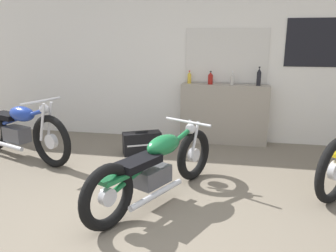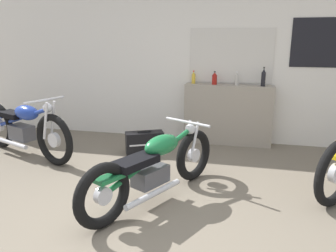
{
  "view_description": "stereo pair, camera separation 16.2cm",
  "coord_description": "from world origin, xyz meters",
  "px_view_note": "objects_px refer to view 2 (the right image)",
  "views": [
    {
      "loc": [
        0.82,
        -2.45,
        1.74
      ],
      "look_at": [
        0.09,
        1.41,
        0.7
      ],
      "focal_mm": 35.0,
      "sensor_mm": 36.0,
      "label": 1
    },
    {
      "loc": [
        0.98,
        -2.41,
        1.74
      ],
      "look_at": [
        0.09,
        1.41,
        0.7
      ],
      "focal_mm": 35.0,
      "sensor_mm": 36.0,
      "label": 2
    }
  ],
  "objects_px": {
    "bottle_leftmost": "(193,78)",
    "bottle_left_center": "(215,79)",
    "bottle_right_center": "(263,78)",
    "motorcycle_green": "(155,167)",
    "bottle_center": "(237,79)",
    "motorcycle_blue": "(24,128)",
    "hard_case_black": "(145,143)"
  },
  "relations": [
    {
      "from": "bottle_leftmost",
      "to": "motorcycle_blue",
      "type": "height_order",
      "value": "bottle_leftmost"
    },
    {
      "from": "bottle_center",
      "to": "hard_case_black",
      "type": "bearing_deg",
      "value": -149.3
    },
    {
      "from": "bottle_leftmost",
      "to": "motorcycle_blue",
      "type": "bearing_deg",
      "value": -150.19
    },
    {
      "from": "bottle_leftmost",
      "to": "hard_case_black",
      "type": "xyz_separation_m",
      "value": [
        -0.62,
        -0.85,
        -0.93
      ]
    },
    {
      "from": "bottle_right_center",
      "to": "hard_case_black",
      "type": "relative_size",
      "value": 0.49
    },
    {
      "from": "bottle_center",
      "to": "bottle_right_center",
      "type": "height_order",
      "value": "bottle_right_center"
    },
    {
      "from": "bottle_left_center",
      "to": "motorcycle_green",
      "type": "relative_size",
      "value": 0.11
    },
    {
      "from": "bottle_right_center",
      "to": "motorcycle_blue",
      "type": "relative_size",
      "value": 0.15
    },
    {
      "from": "motorcycle_blue",
      "to": "bottle_leftmost",
      "type": "bearing_deg",
      "value": 29.81
    },
    {
      "from": "bottle_leftmost",
      "to": "bottle_left_center",
      "type": "relative_size",
      "value": 0.99
    },
    {
      "from": "bottle_left_center",
      "to": "bottle_center",
      "type": "relative_size",
      "value": 0.98
    },
    {
      "from": "hard_case_black",
      "to": "bottle_right_center",
      "type": "bearing_deg",
      "value": 23.57
    },
    {
      "from": "bottle_center",
      "to": "hard_case_black",
      "type": "height_order",
      "value": "bottle_center"
    },
    {
      "from": "bottle_leftmost",
      "to": "bottle_center",
      "type": "relative_size",
      "value": 0.97
    },
    {
      "from": "bottle_right_center",
      "to": "bottle_center",
      "type": "bearing_deg",
      "value": 175.92
    },
    {
      "from": "bottle_leftmost",
      "to": "bottle_center",
      "type": "distance_m",
      "value": 0.72
    },
    {
      "from": "bottle_right_center",
      "to": "motorcycle_green",
      "type": "height_order",
      "value": "bottle_right_center"
    },
    {
      "from": "bottle_center",
      "to": "motorcycle_blue",
      "type": "xyz_separation_m",
      "value": [
        -3.1,
        -1.31,
        -0.67
      ]
    },
    {
      "from": "bottle_leftmost",
      "to": "motorcycle_blue",
      "type": "relative_size",
      "value": 0.1
    },
    {
      "from": "bottle_leftmost",
      "to": "hard_case_black",
      "type": "bearing_deg",
      "value": -126.24
    },
    {
      "from": "bottle_leftmost",
      "to": "bottle_left_center",
      "type": "bearing_deg",
      "value": -8.64
    },
    {
      "from": "bottle_leftmost",
      "to": "bottle_left_center",
      "type": "height_order",
      "value": "bottle_left_center"
    },
    {
      "from": "motorcycle_green",
      "to": "bottle_leftmost",
      "type": "bearing_deg",
      "value": 88.72
    },
    {
      "from": "bottle_right_center",
      "to": "bottle_leftmost",
      "type": "bearing_deg",
      "value": 175.85
    },
    {
      "from": "bottle_left_center",
      "to": "hard_case_black",
      "type": "relative_size",
      "value": 0.35
    },
    {
      "from": "bottle_center",
      "to": "bottle_right_center",
      "type": "xyz_separation_m",
      "value": [
        0.42,
        -0.03,
        0.04
      ]
    },
    {
      "from": "bottle_leftmost",
      "to": "motorcycle_blue",
      "type": "xyz_separation_m",
      "value": [
        -2.38,
        -1.36,
        -0.66
      ]
    },
    {
      "from": "bottle_left_center",
      "to": "motorcycle_blue",
      "type": "height_order",
      "value": "bottle_left_center"
    },
    {
      "from": "motorcycle_blue",
      "to": "hard_case_black",
      "type": "relative_size",
      "value": 3.3
    },
    {
      "from": "bottle_left_center",
      "to": "bottle_right_center",
      "type": "distance_m",
      "value": 0.78
    },
    {
      "from": "bottle_leftmost",
      "to": "bottle_center",
      "type": "bearing_deg",
      "value": -4.19
    },
    {
      "from": "motorcycle_blue",
      "to": "bottle_center",
      "type": "bearing_deg",
      "value": 22.91
    }
  ]
}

